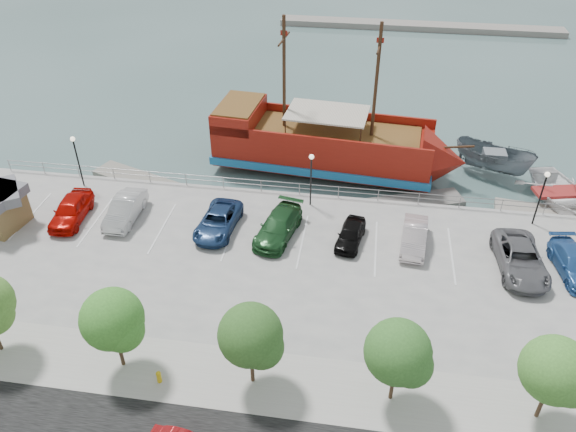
# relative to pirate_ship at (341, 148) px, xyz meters

# --- Properties ---
(ground) EXTENTS (160.00, 160.00, 0.00)m
(ground) POSITION_rel_pirate_ship_xyz_m (-1.73, -13.49, -2.23)
(ground) COLOR #375452
(sidewalk) EXTENTS (100.00, 4.00, 0.05)m
(sidewalk) POSITION_rel_pirate_ship_xyz_m (-1.73, -23.49, -1.22)
(sidewalk) COLOR #A39F98
(sidewalk) RESTS_ON land_slab
(seawall_railing) EXTENTS (50.00, 0.06, 1.00)m
(seawall_railing) POSITION_rel_pirate_ship_xyz_m (-1.73, -5.69, -0.70)
(seawall_railing) COLOR gray
(seawall_railing) RESTS_ON land_slab
(far_shore) EXTENTS (40.00, 3.00, 0.80)m
(far_shore) POSITION_rel_pirate_ship_xyz_m (8.27, 41.51, -1.83)
(far_shore) COLOR gray
(far_shore) RESTS_ON ground
(pirate_ship) EXTENTS (21.34, 7.54, 13.32)m
(pirate_ship) POSITION_rel_pirate_ship_xyz_m (0.00, 0.00, 0.00)
(pirate_ship) COLOR maroon
(pirate_ship) RESTS_ON ground
(patrol_boat) EXTENTS (7.11, 5.33, 2.60)m
(patrol_boat) POSITION_rel_pirate_ship_xyz_m (12.64, 1.25, -0.93)
(patrol_boat) COLOR slate
(patrol_boat) RESTS_ON ground
(speedboat) EXTENTS (6.63, 8.17, 1.49)m
(speedboat) POSITION_rel_pirate_ship_xyz_m (17.21, -2.45, -1.49)
(speedboat) COLOR white
(speedboat) RESTS_ON ground
(dock_west) EXTENTS (7.92, 4.75, 0.44)m
(dock_west) POSITION_rel_pirate_ship_xyz_m (-16.63, -4.29, -2.01)
(dock_west) COLOR gray
(dock_west) RESTS_ON ground
(dock_mid) EXTENTS (7.80, 4.72, 0.43)m
(dock_mid) POSITION_rel_pirate_ship_xyz_m (6.21, -4.29, -2.02)
(dock_mid) COLOR slate
(dock_mid) RESTS_ON ground
(dock_east) EXTENTS (7.02, 2.89, 0.39)m
(dock_east) POSITION_rel_pirate_ship_xyz_m (15.67, -4.29, -2.04)
(dock_east) COLOR gray
(dock_east) RESTS_ON ground
(fire_hydrant) EXTENTS (0.27, 0.27, 0.77)m
(fire_hydrant) POSITION_rel_pirate_ship_xyz_m (-7.45, -24.29, -0.81)
(fire_hydrant) COLOR gold
(fire_hydrant) RESTS_ON sidewalk
(lamp_post_left) EXTENTS (0.36, 0.36, 4.28)m
(lamp_post_left) POSITION_rel_pirate_ship_xyz_m (-19.73, -6.99, 1.71)
(lamp_post_left) COLOR black
(lamp_post_left) RESTS_ON land_slab
(lamp_post_mid) EXTENTS (0.36, 0.36, 4.28)m
(lamp_post_mid) POSITION_rel_pirate_ship_xyz_m (-1.73, -6.99, 1.71)
(lamp_post_mid) COLOR black
(lamp_post_mid) RESTS_ON land_slab
(lamp_post_right) EXTENTS (0.36, 0.36, 4.28)m
(lamp_post_right) POSITION_rel_pirate_ship_xyz_m (14.27, -6.99, 1.71)
(lamp_post_right) COLOR black
(lamp_post_right) RESTS_ON land_slab
(tree_c) EXTENTS (3.30, 3.20, 5.00)m
(tree_c) POSITION_rel_pirate_ship_xyz_m (-9.59, -23.56, 2.07)
(tree_c) COLOR #473321
(tree_c) RESTS_ON sidewalk
(tree_d) EXTENTS (3.30, 3.20, 5.00)m
(tree_d) POSITION_rel_pirate_ship_xyz_m (-2.59, -23.56, 2.07)
(tree_d) COLOR #473321
(tree_d) RESTS_ON sidewalk
(tree_e) EXTENTS (3.30, 3.20, 5.00)m
(tree_e) POSITION_rel_pirate_ship_xyz_m (4.41, -23.56, 2.07)
(tree_e) COLOR #473321
(tree_e) RESTS_ON sidewalk
(tree_f) EXTENTS (3.30, 3.20, 5.00)m
(tree_f) POSITION_rel_pirate_ship_xyz_m (11.41, -23.56, 2.07)
(tree_f) COLOR #473321
(tree_f) RESTS_ON sidewalk
(parked_car_a) EXTENTS (2.35, 5.03, 1.67)m
(parked_car_a) POSITION_rel_pirate_ship_xyz_m (-18.46, -11.42, -0.40)
(parked_car_a) COLOR #B60903
(parked_car_a) RESTS_ON land_slab
(parked_car_b) EXTENTS (1.71, 4.88, 1.61)m
(parked_car_b) POSITION_rel_pirate_ship_xyz_m (-14.66, -10.77, -0.43)
(parked_car_b) COLOR #B8B8B8
(parked_car_b) RESTS_ON land_slab
(parked_car_c) EXTENTS (2.78, 5.36, 1.45)m
(parked_car_c) POSITION_rel_pirate_ship_xyz_m (-7.73, -11.07, -0.51)
(parked_car_c) COLOR navy
(parked_car_c) RESTS_ON land_slab
(parked_car_d) EXTENTS (3.24, 5.74, 1.57)m
(parked_car_d) POSITION_rel_pirate_ship_xyz_m (-3.47, -11.10, -0.45)
(parked_car_d) COLOR #1B4821
(parked_car_d) RESTS_ON land_slab
(parked_car_e) EXTENTS (2.21, 4.14, 1.34)m
(parked_car_e) POSITION_rel_pirate_ship_xyz_m (1.50, -11.10, -0.56)
(parked_car_e) COLOR black
(parked_car_e) RESTS_ON land_slab
(parked_car_f) EXTENTS (2.00, 4.70, 1.51)m
(parked_car_f) POSITION_rel_pirate_ship_xyz_m (5.74, -10.85, -0.48)
(parked_car_f) COLOR beige
(parked_car_f) RESTS_ON land_slab
(parked_car_g) EXTENTS (3.08, 6.06, 1.64)m
(parked_car_g) POSITION_rel_pirate_ship_xyz_m (12.34, -12.28, -0.41)
(parked_car_g) COLOR slate
(parked_car_g) RESTS_ON land_slab
(parked_car_h) EXTENTS (2.73, 5.26, 1.46)m
(parked_car_h) POSITION_rel_pirate_ship_xyz_m (15.66, -12.14, -0.50)
(parked_car_h) COLOR #2A5A9F
(parked_car_h) RESTS_ON land_slab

